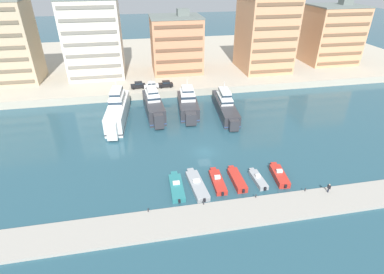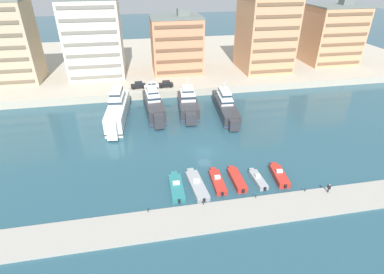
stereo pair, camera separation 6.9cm
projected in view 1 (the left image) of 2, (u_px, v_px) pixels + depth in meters
ground_plane at (205, 152)px, 59.72m from camera, size 400.00×400.00×0.00m
quay_promenade at (167, 60)px, 113.97m from camera, size 180.00×70.00×2.07m
pier_dock at (231, 214)px, 44.50m from camera, size 120.00×5.69×0.50m
yacht_white_far_left at (118, 110)px, 70.43m from camera, size 5.63×20.12×9.25m
yacht_charcoal_left at (154, 105)px, 73.62m from camera, size 4.81×17.24×8.22m
yacht_charcoal_mid_left at (188, 104)px, 74.98m from camera, size 5.61×15.97×7.99m
yacht_charcoal_center_left at (225, 106)px, 74.60m from camera, size 5.17×20.08×7.37m
motorboat_teal_far_left at (177, 187)px, 49.68m from camera, size 2.22×7.74×1.33m
motorboat_grey_left at (197, 185)px, 50.02m from camera, size 2.79×8.62×1.43m
motorboat_red_mid_left at (218, 181)px, 50.97m from camera, size 1.94×7.23×1.40m
motorboat_red_center_left at (237, 179)px, 51.35m from camera, size 1.80×7.01×1.04m
motorboat_grey_center at (258, 179)px, 51.51m from camera, size 1.77×5.93×1.23m
motorboat_red_center_right at (279, 175)px, 52.26m from camera, size 2.49×6.79×1.57m
car_black_far_left at (138, 85)px, 84.49m from camera, size 4.20×2.13×1.80m
car_white_left at (151, 85)px, 84.48m from camera, size 4.12×1.97×1.80m
car_black_mid_left at (166, 84)px, 85.24m from camera, size 4.14×2.01×1.80m
apartment_block_left at (94, 37)px, 90.73m from camera, size 16.54×17.11×24.67m
apartment_block_mid_left at (176, 44)px, 94.81m from camera, size 15.74×13.30×19.01m
apartment_block_center_left at (265, 33)px, 95.42m from camera, size 15.34×16.55×24.85m
apartment_block_center at (332, 34)px, 103.41m from camera, size 17.20×14.37×20.98m
pedestrian_near_edge at (329, 187)px, 47.99m from camera, size 0.35×0.60×1.63m
bollard_west at (148, 210)px, 44.48m from camera, size 0.20×0.20×0.61m
bollard_west_mid at (204, 203)px, 45.84m from camera, size 0.20×0.20×0.61m
bollard_east_mid at (256, 196)px, 47.20m from camera, size 0.20×0.20×0.61m
bollard_east at (305, 189)px, 48.56m from camera, size 0.20×0.20×0.61m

